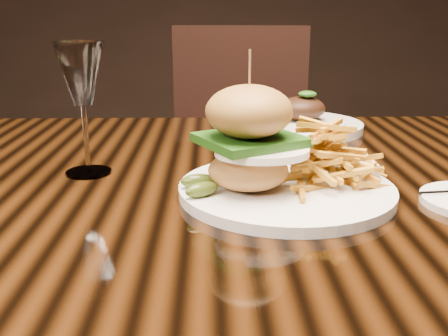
{
  "coord_description": "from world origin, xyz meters",
  "views": [
    {
      "loc": [
        -0.01,
        -0.81,
        1.0
      ],
      "look_at": [
        0.01,
        -0.17,
        0.81
      ],
      "focal_mm": 42.0,
      "sensor_mm": 36.0,
      "label": 1
    }
  ],
  "objects_px": {
    "dining_table": "(217,217)",
    "chair_far": "(238,153)",
    "wine_glass": "(81,78)",
    "burger_plate": "(286,157)",
    "far_dish": "(301,122)"
  },
  "relations": [
    {
      "from": "far_dish",
      "to": "chair_far",
      "type": "height_order",
      "value": "chair_far"
    },
    {
      "from": "burger_plate",
      "to": "wine_glass",
      "type": "height_order",
      "value": "wine_glass"
    },
    {
      "from": "dining_table",
      "to": "chair_far",
      "type": "height_order",
      "value": "chair_far"
    },
    {
      "from": "dining_table",
      "to": "far_dish",
      "type": "xyz_separation_m",
      "value": [
        0.19,
        0.31,
        0.09
      ]
    },
    {
      "from": "far_dish",
      "to": "burger_plate",
      "type": "bearing_deg",
      "value": -102.36
    },
    {
      "from": "wine_glass",
      "to": "chair_far",
      "type": "height_order",
      "value": "wine_glass"
    },
    {
      "from": "burger_plate",
      "to": "wine_glass",
      "type": "relative_size",
      "value": 1.47
    },
    {
      "from": "chair_far",
      "to": "dining_table",
      "type": "bearing_deg",
      "value": -89.89
    },
    {
      "from": "wine_glass",
      "to": "far_dish",
      "type": "distance_m",
      "value": 0.51
    },
    {
      "from": "chair_far",
      "to": "far_dish",
      "type": "bearing_deg",
      "value": -74.43
    },
    {
      "from": "far_dish",
      "to": "dining_table",
      "type": "bearing_deg",
      "value": -121.33
    },
    {
      "from": "burger_plate",
      "to": "chair_far",
      "type": "xyz_separation_m",
      "value": [
        -0.01,
        1.0,
        -0.27
      ]
    },
    {
      "from": "dining_table",
      "to": "chair_far",
      "type": "relative_size",
      "value": 1.68
    },
    {
      "from": "burger_plate",
      "to": "wine_glass",
      "type": "bearing_deg",
      "value": 143.38
    },
    {
      "from": "wine_glass",
      "to": "chair_far",
      "type": "bearing_deg",
      "value": 72.1
    }
  ]
}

